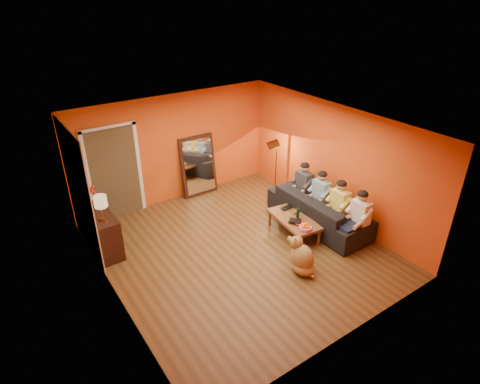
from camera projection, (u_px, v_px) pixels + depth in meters
room_shell at (229, 186)px, 7.79m from camera, size 5.00×5.50×2.60m
white_accent at (79, 192)px, 7.55m from camera, size 0.02×1.90×2.58m
doorway_recess at (113, 172)px, 8.95m from camera, size 1.06×0.30×2.10m
door_jamb_left at (89, 180)px, 8.57m from camera, size 0.08×0.06×2.20m
door_jamb_right at (139, 168)px, 9.15m from camera, size 0.08×0.06×2.20m
door_header at (107, 127)px, 8.36m from camera, size 1.22×0.06×0.08m
mirror_frame at (198, 166)px, 9.96m from camera, size 0.92×0.27×1.51m
mirror_glass at (199, 166)px, 9.93m from camera, size 0.78×0.21×1.35m
sideboard at (102, 232)px, 7.93m from camera, size 0.44×1.18×0.85m
table_lamp at (102, 208)px, 7.40m from camera, size 0.24×0.24×0.51m
sofa at (319, 210)px, 8.84m from camera, size 2.46×0.96×0.72m
coffee_table at (293, 227)px, 8.50m from camera, size 0.76×1.29×0.42m
floor_lamp at (276, 168)px, 9.92m from camera, size 0.37×0.34×1.44m
dog at (302, 255)px, 7.35m from camera, size 0.51×0.69×0.73m
person_far_left at (360, 218)px, 8.06m from camera, size 0.70×0.44×1.22m
person_mid_left at (339, 206)px, 8.46m from camera, size 0.70×0.44×1.22m
person_mid_right at (321, 196)px, 8.86m from camera, size 0.70×0.44×1.22m
person_far_right at (304, 187)px, 9.26m from camera, size 0.70×0.44×1.22m
fruit_bowl at (305, 226)px, 7.98m from camera, size 0.26×0.26×0.16m
wine_bottle at (298, 212)px, 8.31m from camera, size 0.07×0.07×0.31m
tumbler at (295, 212)px, 8.53m from camera, size 0.10×0.10×0.08m
laptop at (290, 208)px, 8.74m from camera, size 0.36×0.23×0.03m
book_lower at (294, 225)px, 8.16m from camera, size 0.30×0.33×0.03m
book_mid at (294, 223)px, 8.16m from camera, size 0.21×0.27×0.02m
book_upper at (294, 223)px, 8.13m from camera, size 0.29×0.30×0.02m
vase at (94, 204)px, 7.87m from camera, size 0.19×0.19×0.19m
flowers at (92, 191)px, 7.74m from camera, size 0.17×0.17×0.51m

